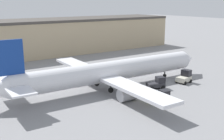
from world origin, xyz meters
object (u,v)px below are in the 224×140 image
(belt_loader_truck, at_px, (161,97))
(airplane, at_px, (108,72))
(baggage_tug, at_px, (185,77))
(pushback_tug, at_px, (157,83))
(ground_crew_worker, at_px, (184,73))

(belt_loader_truck, bearing_deg, airplane, 113.37)
(airplane, relative_size, baggage_tug, 13.23)
(airplane, height_order, pushback_tug, airplane)
(baggage_tug, relative_size, pushback_tug, 0.93)
(ground_crew_worker, height_order, baggage_tug, baggage_tug)
(airplane, height_order, baggage_tug, airplane)
(pushback_tug, bearing_deg, belt_loader_truck, -111.05)
(baggage_tug, xyz_separation_m, belt_loader_truck, (-11.60, -5.34, -0.18))
(belt_loader_truck, bearing_deg, pushback_tug, 59.79)
(ground_crew_worker, distance_m, baggage_tug, 3.68)
(belt_loader_truck, relative_size, pushback_tug, 0.91)
(airplane, relative_size, ground_crew_worker, 24.08)
(ground_crew_worker, distance_m, pushback_tug, 10.01)
(airplane, bearing_deg, ground_crew_worker, -8.06)
(ground_crew_worker, height_order, pushback_tug, pushback_tug)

